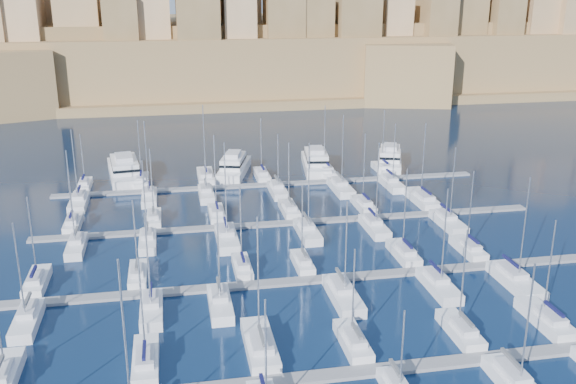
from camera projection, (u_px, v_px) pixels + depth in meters
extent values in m
plane|color=black|center=(305.00, 247.00, 97.75)|extent=(600.00, 600.00, 0.00)
cube|color=slate|center=(374.00, 371.00, 65.88)|extent=(84.00, 2.00, 0.40)
cube|color=slate|center=(323.00, 279.00, 86.46)|extent=(84.00, 2.00, 0.40)
cube|color=slate|center=(292.00, 223.00, 107.04)|extent=(84.00, 2.00, 0.40)
cube|color=slate|center=(271.00, 184.00, 127.62)|extent=(84.00, 2.00, 0.40)
cube|color=white|center=(5.00, 377.00, 64.25)|extent=(2.58, 8.61, 1.63)
cube|color=silver|center=(1.00, 372.00, 63.09)|extent=(1.81, 3.88, 0.70)
cube|color=white|center=(146.00, 362.00, 66.80)|extent=(2.66, 8.85, 1.64)
cube|color=silver|center=(145.00, 357.00, 65.61)|extent=(1.86, 3.98, 0.70)
cylinder|color=#9EA0A8|center=(142.00, 307.00, 65.31)|extent=(0.18, 0.18, 10.79)
cube|color=#0F113F|center=(144.00, 350.00, 64.88)|extent=(0.35, 3.54, 0.35)
cube|color=white|center=(260.00, 347.00, 69.61)|extent=(3.10, 10.33, 1.72)
cube|color=silver|center=(261.00, 342.00, 68.27)|extent=(2.17, 4.65, 0.70)
cylinder|color=#9EA0A8|center=(258.00, 279.00, 67.69)|extent=(0.18, 0.18, 13.96)
cube|color=#595B60|center=(262.00, 335.00, 67.47)|extent=(0.35, 4.13, 0.35)
cube|color=white|center=(353.00, 343.00, 70.45)|extent=(2.48, 8.26, 1.61)
cube|color=silver|center=(355.00, 337.00, 69.32)|extent=(1.74, 3.72, 0.70)
cylinder|color=#9EA0A8|center=(353.00, 293.00, 69.03)|extent=(0.18, 0.18, 10.16)
cube|color=#595B60|center=(357.00, 331.00, 68.61)|extent=(0.35, 3.31, 0.35)
cube|color=white|center=(460.00, 332.00, 72.73)|extent=(2.52, 8.39, 1.62)
cube|color=silver|center=(464.00, 326.00, 71.59)|extent=(1.76, 3.77, 0.70)
cylinder|color=#9EA0A8|center=(463.00, 278.00, 71.12)|extent=(0.18, 0.18, 11.40)
cube|color=#595B60|center=(467.00, 320.00, 70.87)|extent=(0.35, 3.35, 0.35)
cube|color=white|center=(545.00, 320.00, 75.10)|extent=(2.82, 9.39, 1.67)
cube|color=silver|center=(551.00, 315.00, 73.86)|extent=(1.97, 4.22, 0.70)
cylinder|color=#9EA0A8|center=(550.00, 267.00, 73.52)|extent=(0.18, 0.18, 11.52)
cube|color=#0F113F|center=(554.00, 309.00, 73.10)|extent=(0.35, 3.76, 0.35)
cylinder|color=#9EA0A8|center=(126.00, 349.00, 52.62)|extent=(0.18, 0.18, 16.09)
cylinder|color=#9EA0A8|center=(266.00, 356.00, 56.28)|extent=(0.18, 0.18, 11.11)
cube|color=silver|center=(396.00, 379.00, 62.01)|extent=(1.50, 3.21, 0.70)
cylinder|color=#9EA0A8|center=(402.00, 351.00, 59.83)|extent=(0.18, 0.18, 8.38)
cube|color=#595B60|center=(395.00, 368.00, 62.02)|extent=(0.35, 2.85, 0.35)
cube|color=silver|center=(513.00, 371.00, 63.17)|extent=(1.98, 4.25, 0.70)
cylinder|color=#9EA0A8|center=(527.00, 325.00, 60.04)|extent=(0.18, 0.18, 12.52)
cube|color=#595B60|center=(511.00, 359.00, 63.29)|extent=(0.35, 3.77, 0.35)
cube|color=white|center=(37.00, 283.00, 84.67)|extent=(2.56, 8.53, 1.63)
cube|color=silver|center=(35.00, 277.00, 83.51)|extent=(1.79, 3.84, 0.70)
cylinder|color=#9EA0A8|center=(32.00, 237.00, 83.13)|extent=(0.18, 0.18, 11.01)
cube|color=#0F113F|center=(33.00, 271.00, 82.79)|extent=(0.35, 3.41, 0.35)
cube|color=white|center=(138.00, 276.00, 86.72)|extent=(2.40, 8.00, 1.60)
cube|color=silver|center=(137.00, 271.00, 85.62)|extent=(1.68, 3.60, 0.70)
cylinder|color=#9EA0A8|center=(135.00, 236.00, 85.34)|extent=(0.18, 0.18, 9.82)
cube|color=#595B60|center=(137.00, 265.00, 84.92)|extent=(0.35, 3.20, 0.35)
cube|color=white|center=(242.00, 268.00, 89.07)|extent=(2.31, 7.70, 1.58)
cube|color=silver|center=(243.00, 263.00, 88.00)|extent=(1.62, 3.46, 0.70)
cylinder|color=#9EA0A8|center=(241.00, 225.00, 87.50)|extent=(0.18, 0.18, 10.99)
cube|color=#0F113F|center=(243.00, 257.00, 87.31)|extent=(0.35, 3.08, 0.35)
cube|color=white|center=(302.00, 264.00, 90.46)|extent=(2.24, 7.47, 1.57)
cube|color=silver|center=(304.00, 259.00, 89.42)|extent=(1.57, 3.36, 0.70)
cylinder|color=#9EA0A8|center=(302.00, 222.00, 88.91)|extent=(0.18, 0.18, 10.86)
cube|color=#595B60|center=(304.00, 253.00, 88.75)|extent=(0.35, 2.99, 0.35)
cube|color=white|center=(403.00, 254.00, 93.68)|extent=(2.59, 8.63, 1.63)
cube|color=silver|center=(406.00, 249.00, 92.51)|extent=(1.81, 3.88, 0.70)
cylinder|color=#9EA0A8|center=(405.00, 209.00, 91.98)|extent=(0.18, 0.18, 12.07)
cube|color=#0F113F|center=(407.00, 243.00, 91.79)|extent=(0.35, 3.45, 0.35)
cube|color=white|center=(468.00, 250.00, 95.31)|extent=(2.50, 8.34, 1.62)
cube|color=silver|center=(471.00, 245.00, 94.18)|extent=(1.75, 3.75, 0.70)
cylinder|color=#9EA0A8|center=(471.00, 208.00, 93.74)|extent=(0.18, 0.18, 11.20)
cube|color=#0F113F|center=(473.00, 239.00, 93.46)|extent=(0.35, 3.34, 0.35)
cube|color=white|center=(27.00, 322.00, 74.76)|extent=(2.68, 8.93, 1.65)
cube|color=silver|center=(28.00, 309.00, 75.24)|extent=(1.87, 4.02, 0.70)
cylinder|color=#9EA0A8|center=(19.00, 272.00, 72.31)|extent=(0.18, 0.18, 11.66)
cube|color=#595B60|center=(27.00, 300.00, 75.33)|extent=(0.35, 3.57, 0.35)
cube|color=white|center=(152.00, 311.00, 77.29)|extent=(2.66, 8.87, 1.64)
cube|color=silver|center=(151.00, 299.00, 77.76)|extent=(1.86, 3.99, 0.70)
cylinder|color=#9EA0A8|center=(148.00, 261.00, 74.81)|extent=(0.18, 0.18, 11.85)
cube|color=#0F113F|center=(151.00, 289.00, 77.86)|extent=(0.35, 3.55, 0.35)
cube|color=white|center=(220.00, 305.00, 78.68)|extent=(2.70, 9.01, 1.65)
cube|color=silver|center=(219.00, 293.00, 79.16)|extent=(1.89, 4.05, 0.70)
cylinder|color=#9EA0A8|center=(219.00, 257.00, 76.23)|extent=(0.18, 0.18, 11.58)
cube|color=#595B60|center=(219.00, 284.00, 79.26)|extent=(0.35, 3.60, 0.35)
cube|color=white|center=(343.00, 297.00, 80.79)|extent=(3.09, 10.30, 1.71)
cube|color=silver|center=(341.00, 284.00, 81.38)|extent=(2.16, 4.63, 0.70)
cylinder|color=#9EA0A8|center=(346.00, 248.00, 78.21)|extent=(0.18, 0.18, 11.95)
cube|color=#595B60|center=(341.00, 275.00, 81.54)|extent=(0.35, 4.12, 0.35)
cube|color=white|center=(439.00, 287.00, 83.50)|extent=(2.82, 9.40, 1.67)
cube|color=silver|center=(436.00, 275.00, 84.01)|extent=(1.97, 4.23, 0.70)
cylinder|color=#9EA0A8|center=(444.00, 237.00, 80.85)|extent=(0.18, 0.18, 12.73)
cube|color=#0F113F|center=(436.00, 267.00, 84.13)|extent=(0.35, 3.76, 0.35)
cube|color=white|center=(515.00, 282.00, 84.77)|extent=(3.19, 10.63, 1.73)
cube|color=silver|center=(512.00, 270.00, 85.39)|extent=(2.23, 4.78, 0.70)
cylinder|color=#9EA0A8|center=(524.00, 229.00, 81.89)|extent=(0.18, 0.18, 13.77)
cube|color=#0F113F|center=(511.00, 261.00, 85.56)|extent=(0.35, 4.25, 0.35)
cube|color=white|center=(73.00, 224.00, 105.46)|extent=(2.48, 8.26, 1.61)
cube|color=silver|center=(72.00, 219.00, 104.33)|extent=(1.73, 3.72, 0.70)
cylinder|color=#9EA0A8|center=(69.00, 185.00, 103.81)|extent=(0.18, 0.18, 11.62)
cube|color=#0F113F|center=(71.00, 214.00, 103.62)|extent=(0.35, 3.30, 0.35)
cube|color=white|center=(154.00, 220.00, 107.56)|extent=(2.35, 7.84, 1.59)
cube|color=silver|center=(154.00, 215.00, 106.48)|extent=(1.65, 3.53, 0.70)
cylinder|color=#9EA0A8|center=(152.00, 182.00, 105.95)|extent=(0.18, 0.18, 11.32)
cube|color=#595B60|center=(153.00, 210.00, 105.79)|extent=(0.35, 3.14, 0.35)
cube|color=white|center=(217.00, 215.00, 109.70)|extent=(2.54, 8.48, 1.62)
cube|color=silver|center=(217.00, 210.00, 108.55)|extent=(1.78, 3.81, 0.70)
cylinder|color=#9EA0A8|center=(215.00, 173.00, 107.84)|extent=(0.18, 0.18, 13.12)
cube|color=#0F113F|center=(217.00, 205.00, 107.83)|extent=(0.35, 3.39, 0.35)
cube|color=white|center=(289.00, 210.00, 111.97)|extent=(2.57, 8.57, 1.63)
cube|color=silver|center=(290.00, 206.00, 110.81)|extent=(1.80, 3.86, 0.70)
cylinder|color=#9EA0A8|center=(289.00, 174.00, 110.40)|extent=(0.18, 0.18, 11.24)
cube|color=#595B60|center=(291.00, 201.00, 110.09)|extent=(0.35, 3.43, 0.35)
cube|color=white|center=(363.00, 206.00, 114.29)|extent=(2.54, 8.46, 1.62)
cube|color=silver|center=(365.00, 201.00, 113.14)|extent=(1.78, 3.81, 0.70)
cylinder|color=#9EA0A8|center=(364.00, 168.00, 112.55)|extent=(0.18, 0.18, 12.28)
cube|color=#0F113F|center=(366.00, 196.00, 112.42)|extent=(0.35, 3.38, 0.35)
cube|color=white|center=(422.00, 200.00, 117.37)|extent=(3.23, 10.76, 1.74)
cube|color=silver|center=(425.00, 195.00, 115.99)|extent=(2.26, 4.84, 0.70)
cylinder|color=#9EA0A8|center=(423.00, 159.00, 115.57)|extent=(0.18, 0.18, 13.28)
cube|color=#0F113F|center=(426.00, 191.00, 115.16)|extent=(0.35, 4.31, 0.35)
cube|color=white|center=(76.00, 248.00, 96.07)|extent=(2.54, 8.45, 1.62)
cube|color=silver|center=(76.00, 238.00, 96.51)|extent=(1.78, 3.80, 0.70)
cylinder|color=#9EA0A8|center=(72.00, 207.00, 93.65)|extent=(0.18, 0.18, 11.62)
cube|color=#595B60|center=(76.00, 231.00, 96.58)|extent=(0.35, 3.38, 0.35)
cube|color=white|center=(148.00, 243.00, 97.90)|extent=(2.55, 8.49, 1.62)
cube|color=silver|center=(147.00, 234.00, 98.34)|extent=(1.78, 3.82, 0.70)
cylinder|color=#9EA0A8|center=(145.00, 200.00, 95.37)|extent=(0.18, 0.18, 12.33)
cube|color=#595B60|center=(147.00, 226.00, 98.41)|extent=(0.35, 3.39, 0.35)
cube|color=white|center=(227.00, 239.00, 99.08)|extent=(3.13, 10.43, 1.72)
cube|color=silver|center=(226.00, 230.00, 99.69)|extent=(2.19, 4.69, 0.70)
cylinder|color=#9EA0A8|center=(226.00, 190.00, 96.09)|extent=(0.18, 0.18, 14.62)
cube|color=#0F113F|center=(225.00, 222.00, 99.85)|extent=(0.35, 4.17, 0.35)
cube|color=white|center=(308.00, 233.00, 101.76)|extent=(2.87, 9.57, 1.68)
cube|color=silver|center=(306.00, 224.00, 102.29)|extent=(2.01, 4.31, 0.70)
cylinder|color=#9EA0A8|center=(309.00, 187.00, 98.92)|extent=(0.18, 0.18, 13.93)
cube|color=#595B60|center=(306.00, 216.00, 102.42)|extent=(0.35, 3.83, 0.35)
cube|color=white|center=(374.00, 228.00, 103.87)|extent=(2.78, 9.25, 1.66)
cube|color=silver|center=(373.00, 219.00, 104.37)|extent=(1.94, 4.16, 0.70)
cylinder|color=#9EA0A8|center=(377.00, 184.00, 101.13)|extent=(0.18, 0.18, 13.41)
cube|color=#0F113F|center=(372.00, 212.00, 104.48)|extent=(0.35, 3.70, 0.35)
cube|color=white|center=(448.00, 223.00, 105.89)|extent=(2.90, 9.67, 1.68)
cube|color=silver|center=(446.00, 214.00, 106.43)|extent=(2.03, 4.35, 0.70)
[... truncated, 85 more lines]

